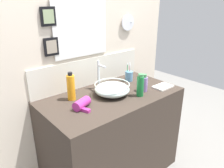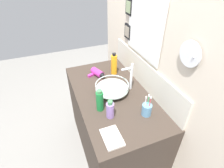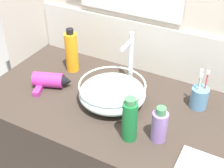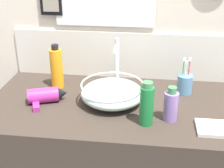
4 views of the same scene
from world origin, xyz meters
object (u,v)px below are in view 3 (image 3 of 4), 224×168
object	(u,v)px
hair_drier	(51,81)
hand_towel	(204,167)
spray_bottle	(130,120)
glass_bowl_sink	(111,92)
shampoo_bottle	(72,52)
toothbrush_cup	(199,97)
faucet	(129,56)
soap_dispenser	(159,126)

from	to	relation	value
hair_drier	hand_towel	world-z (taller)	hair_drier
spray_bottle	glass_bowl_sink	bearing A→B (deg)	135.28
hair_drier	shampoo_bottle	world-z (taller)	shampoo_bottle
shampoo_bottle	glass_bowl_sink	bearing A→B (deg)	-25.46
toothbrush_cup	faucet	bearing A→B (deg)	175.77
spray_bottle	soap_dispenser	bearing A→B (deg)	24.76
glass_bowl_sink	toothbrush_cup	xyz separation A→B (m)	(0.36, 0.15, -0.00)
glass_bowl_sink	spray_bottle	world-z (taller)	spray_bottle
soap_dispenser	hand_towel	world-z (taller)	soap_dispenser
glass_bowl_sink	soap_dispenser	xyz separation A→B (m)	(0.27, -0.12, 0.02)
toothbrush_cup	spray_bottle	bearing A→B (deg)	-120.23
faucet	hair_drier	xyz separation A→B (m)	(-0.31, -0.21, -0.12)
spray_bottle	faucet	bearing A→B (deg)	116.11
soap_dispenser	glass_bowl_sink	bearing A→B (deg)	156.20
faucet	spray_bottle	xyz separation A→B (m)	(0.17, -0.35, -0.06)
glass_bowl_sink	faucet	distance (m)	0.20
toothbrush_cup	shampoo_bottle	world-z (taller)	shampoo_bottle
glass_bowl_sink	hair_drier	bearing A→B (deg)	-174.26
hair_drier	toothbrush_cup	world-z (taller)	toothbrush_cup
hair_drier	toothbrush_cup	xyz separation A→B (m)	(0.67, 0.18, 0.02)
glass_bowl_sink	spray_bottle	size ratio (longest dim) A/B	1.54
soap_dispenser	spray_bottle	distance (m)	0.12
hair_drier	shampoo_bottle	bearing A→B (deg)	88.17
faucet	soap_dispenser	bearing A→B (deg)	-47.56
soap_dispenser	faucet	bearing A→B (deg)	132.44
toothbrush_cup	soap_dispenser	xyz separation A→B (m)	(-0.08, -0.27, 0.02)
toothbrush_cup	spray_bottle	xyz separation A→B (m)	(-0.19, -0.32, 0.04)
toothbrush_cup	soap_dispenser	size ratio (longest dim) A/B	1.21
faucet	spray_bottle	world-z (taller)	faucet
glass_bowl_sink	toothbrush_cup	distance (m)	0.39
glass_bowl_sink	hand_towel	distance (m)	0.51
shampoo_bottle	spray_bottle	world-z (taller)	shampoo_bottle
soap_dispenser	spray_bottle	xyz separation A→B (m)	(-0.10, -0.05, 0.02)
shampoo_bottle	spray_bottle	xyz separation A→B (m)	(0.48, -0.32, -0.02)
hand_towel	faucet	bearing A→B (deg)	142.51
glass_bowl_sink	toothbrush_cup	world-z (taller)	toothbrush_cup
soap_dispenser	hand_towel	bearing A→B (deg)	-17.48
faucet	hair_drier	size ratio (longest dim) A/B	1.34
hand_towel	shampoo_bottle	bearing A→B (deg)	157.08
shampoo_bottle	soap_dispenser	bearing A→B (deg)	-24.68
glass_bowl_sink	shampoo_bottle	size ratio (longest dim) A/B	1.28
soap_dispenser	spray_bottle	world-z (taller)	spray_bottle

